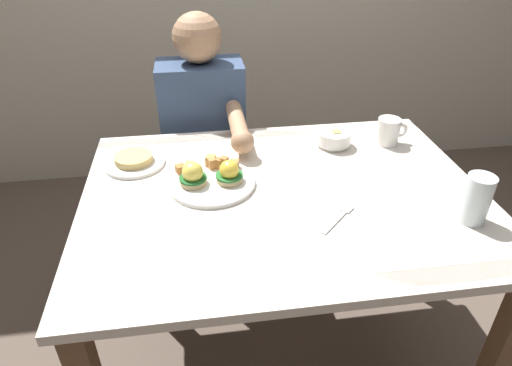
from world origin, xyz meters
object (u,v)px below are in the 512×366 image
(eggs_benedict_plate, at_px, (211,178))
(diner_person, at_px, (205,136))
(dining_table, at_px, (283,220))
(side_plate, at_px, (134,161))
(coffee_mug, at_px, (389,130))
(fruit_bowl, at_px, (334,138))
(water_glass_near, at_px, (475,202))
(fork, at_px, (339,218))

(eggs_benedict_plate, height_order, diner_person, diner_person)
(dining_table, bearing_deg, side_plate, 153.03)
(eggs_benedict_plate, xyz_separation_m, coffee_mug, (0.64, 0.19, 0.03))
(eggs_benedict_plate, xyz_separation_m, diner_person, (-0.00, 0.53, -0.11))
(eggs_benedict_plate, distance_m, fruit_bowl, 0.49)
(fruit_bowl, bearing_deg, side_plate, -177.01)
(water_glass_near, bearing_deg, fork, 170.50)
(fruit_bowl, relative_size, coffee_mug, 1.08)
(dining_table, xyz_separation_m, coffee_mug, (0.43, 0.26, 0.16))
(eggs_benedict_plate, relative_size, side_plate, 1.35)
(fruit_bowl, height_order, diner_person, diner_person)
(coffee_mug, bearing_deg, eggs_benedict_plate, -163.92)
(eggs_benedict_plate, height_order, side_plate, eggs_benedict_plate)
(dining_table, xyz_separation_m, side_plate, (-0.46, 0.23, 0.12))
(coffee_mug, bearing_deg, water_glass_near, -84.18)
(eggs_benedict_plate, bearing_deg, side_plate, 147.20)
(water_glass_near, distance_m, side_plate, 1.04)
(fruit_bowl, xyz_separation_m, water_glass_near, (0.25, -0.48, 0.03))
(fruit_bowl, xyz_separation_m, diner_person, (-0.45, 0.33, -0.12))
(dining_table, relative_size, fruit_bowl, 10.00)
(side_plate, bearing_deg, diner_person, 56.27)
(eggs_benedict_plate, bearing_deg, coffee_mug, 16.08)
(coffee_mug, height_order, diner_person, diner_person)
(fork, distance_m, side_plate, 0.70)
(dining_table, relative_size, coffee_mug, 10.77)
(dining_table, bearing_deg, water_glass_near, -23.70)
(coffee_mug, xyz_separation_m, fork, (-0.31, -0.41, -0.05))
(dining_table, bearing_deg, eggs_benedict_plate, 160.55)
(coffee_mug, relative_size, water_glass_near, 0.80)
(fruit_bowl, bearing_deg, dining_table, -130.81)
(dining_table, xyz_separation_m, fruit_bowl, (0.23, 0.27, 0.14))
(fork, xyz_separation_m, diner_person, (-0.34, 0.75, -0.09))
(eggs_benedict_plate, distance_m, coffee_mug, 0.67)
(coffee_mug, distance_m, water_glass_near, 0.47)
(coffee_mug, xyz_separation_m, water_glass_near, (0.05, -0.47, 0.01))
(fruit_bowl, relative_size, diner_person, 0.11)
(coffee_mug, relative_size, diner_person, 0.10)
(eggs_benedict_plate, relative_size, fruit_bowl, 2.25)
(side_plate, bearing_deg, coffee_mug, 1.77)
(fruit_bowl, distance_m, diner_person, 0.57)
(fruit_bowl, xyz_separation_m, coffee_mug, (0.20, -0.01, 0.02))
(eggs_benedict_plate, height_order, fork, eggs_benedict_plate)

